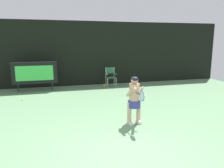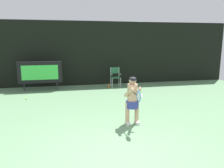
% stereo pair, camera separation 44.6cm
% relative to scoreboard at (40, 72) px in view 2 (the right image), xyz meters
% --- Properties ---
extents(ground, '(18.00, 22.00, 0.03)m').
position_rel_scoreboard_xyz_m(ground, '(2.30, -7.67, -0.96)').
color(ground, '#648E64').
extents(backdrop_screen, '(18.00, 0.12, 3.66)m').
position_rel_scoreboard_xyz_m(backdrop_screen, '(2.30, 1.02, 0.86)').
color(backdrop_screen, black).
rests_on(backdrop_screen, ground).
extents(scoreboard, '(2.20, 0.21, 1.50)m').
position_rel_scoreboard_xyz_m(scoreboard, '(0.00, 0.00, 0.00)').
color(scoreboard, black).
rests_on(scoreboard, ground).
extents(umpire_chair, '(0.52, 0.44, 1.08)m').
position_rel_scoreboard_xyz_m(umpire_chair, '(4.00, 0.09, -0.33)').
color(umpire_chair, '#B7B7BC').
rests_on(umpire_chair, ground).
extents(water_bottle, '(0.07, 0.07, 0.27)m').
position_rel_scoreboard_xyz_m(water_bottle, '(3.55, -0.19, -0.82)').
color(water_bottle, '#D25F1A').
rests_on(water_bottle, ground).
extents(tennis_player, '(0.53, 0.60, 1.49)m').
position_rel_scoreboard_xyz_m(tennis_player, '(3.25, -5.52, -0.13)').
color(tennis_player, white).
rests_on(tennis_player, ground).
extents(tennis_racket, '(0.03, 0.60, 0.31)m').
position_rel_scoreboard_xyz_m(tennis_racket, '(3.24, -6.13, 0.10)').
color(tennis_racket, black).
extents(tennis_ball_loose, '(0.07, 0.07, 0.07)m').
position_rel_scoreboard_xyz_m(tennis_ball_loose, '(-0.47, -1.76, -0.91)').
color(tennis_ball_loose, '#CCDB3D').
rests_on(tennis_ball_loose, ground).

